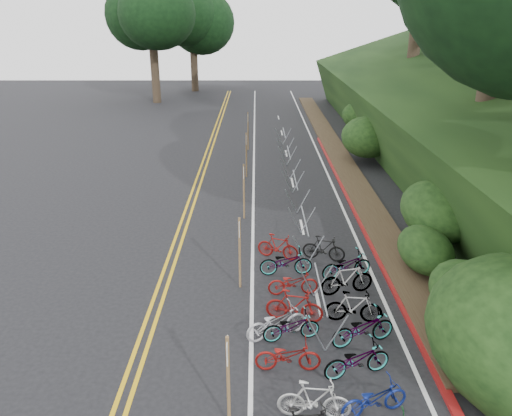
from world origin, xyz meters
The scene contains 9 objects.
ground centered at (0.00, 0.00, 0.00)m, with size 120.00×120.00×0.00m, color black.
road_markings centered at (0.63, 10.10, 0.00)m, with size 7.47×80.00×0.01m.
red_curb centered at (5.70, 12.00, 0.05)m, with size 0.25×28.00×0.10m, color maroon.
embankment centered at (12.96, 19.04, 2.57)m, with size 14.30×48.14×9.11m.
bike_racks_rest centered at (3.00, 13.00, 0.85)m, with size 1.14×23.00×1.17m.
signpost_near centered at (0.53, -0.92, 1.31)m, with size 0.08×0.40×2.28m.
signposts_rest centered at (0.60, 14.00, 1.43)m, with size 0.08×18.40×2.50m.
bike_front centered at (1.70, 2.25, 0.48)m, with size 1.83×0.64×0.96m, color #9E9EA3.
bike_valet centered at (3.10, 2.03, 0.48)m, with size 3.38×11.96×1.08m.
Camera 1 is at (1.13, -9.55, 8.53)m, focal length 35.00 mm.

